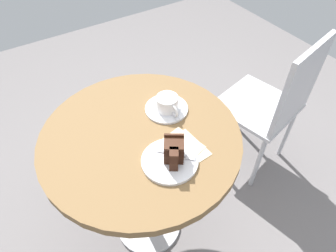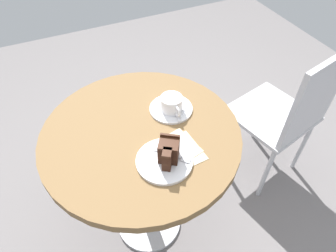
# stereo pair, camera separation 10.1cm
# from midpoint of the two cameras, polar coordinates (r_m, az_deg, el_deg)

# --- Properties ---
(ground_plane) EXTENTS (4.40, 4.40, 0.01)m
(ground_plane) POSITION_cam_midpoint_polar(r_m,az_deg,el_deg) (1.70, -1.79, -17.93)
(ground_plane) COLOR slate
(ground_plane) RESTS_ON ground
(cafe_table) EXTENTS (0.74, 0.74, 0.72)m
(cafe_table) POSITION_cam_midpoint_polar(r_m,az_deg,el_deg) (1.19, -2.45, -5.19)
(cafe_table) COLOR brown
(cafe_table) RESTS_ON ground
(saucer) EXTENTS (0.17, 0.17, 0.01)m
(saucer) POSITION_cam_midpoint_polar(r_m,az_deg,el_deg) (1.18, 3.03, 3.19)
(saucer) COLOR white
(saucer) RESTS_ON cafe_table
(coffee_cup) EXTENTS (0.11, 0.08, 0.06)m
(coffee_cup) POSITION_cam_midpoint_polar(r_m,az_deg,el_deg) (1.15, 3.24, 4.19)
(coffee_cup) COLOR white
(coffee_cup) RESTS_ON saucer
(teaspoon) EXTENTS (0.08, 0.08, 0.00)m
(teaspoon) POSITION_cam_midpoint_polar(r_m,az_deg,el_deg) (1.15, 5.18, 2.04)
(teaspoon) COLOR silver
(teaspoon) RESTS_ON saucer
(cake_plate) EXTENTS (0.19, 0.19, 0.01)m
(cake_plate) POSITION_cam_midpoint_polar(r_m,az_deg,el_deg) (1.00, 2.21, -6.79)
(cake_plate) COLOR white
(cake_plate) RESTS_ON cafe_table
(cake_slice) EXTENTS (0.10, 0.09, 0.09)m
(cake_slice) POSITION_cam_midpoint_polar(r_m,az_deg,el_deg) (0.97, 3.09, -5.04)
(cake_slice) COLOR #381E14
(cake_slice) RESTS_ON cake_plate
(fork) EXTENTS (0.11, 0.10, 0.00)m
(fork) POSITION_cam_midpoint_polar(r_m,az_deg,el_deg) (1.01, 4.46, -5.98)
(fork) COLOR silver
(fork) RESTS_ON cake_plate
(napkin) EXTENTS (0.18, 0.16, 0.00)m
(napkin) POSITION_cam_midpoint_polar(r_m,az_deg,el_deg) (1.04, 4.63, -4.79)
(napkin) COLOR beige
(napkin) RESTS_ON cafe_table
(cafe_chair) EXTENTS (0.46, 0.46, 0.87)m
(cafe_chair) POSITION_cam_midpoint_polar(r_m,az_deg,el_deg) (1.61, 23.86, 2.43)
(cafe_chair) COLOR #BCBCC1
(cafe_chair) RESTS_ON ground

